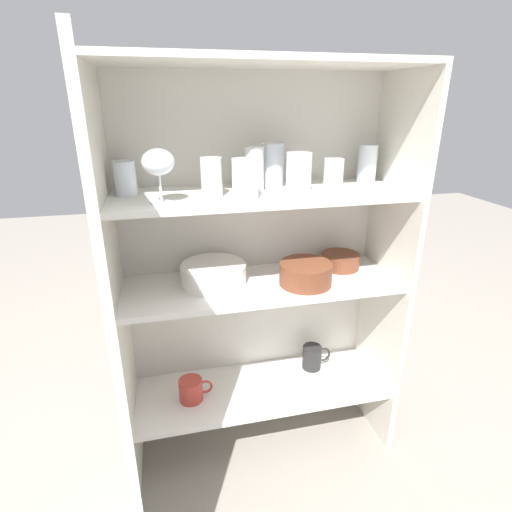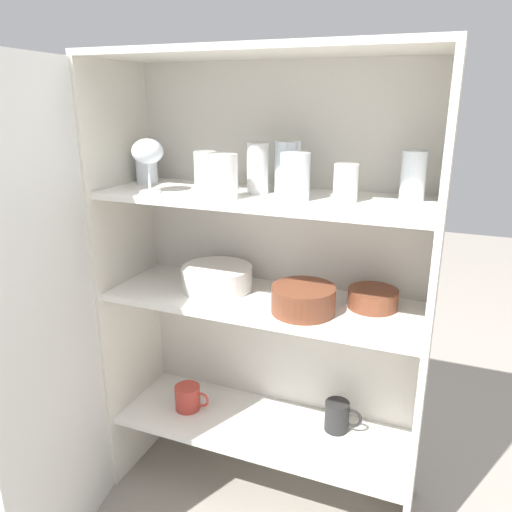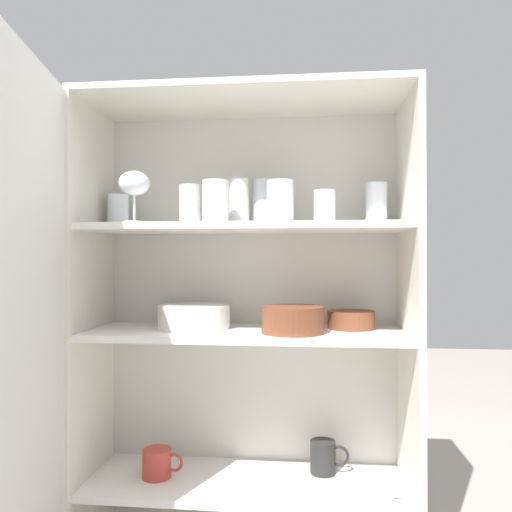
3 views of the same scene
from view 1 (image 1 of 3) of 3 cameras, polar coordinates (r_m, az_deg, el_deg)
name	(u,v)px [view 1 (image 1 of 3)]	position (r m, az deg, el deg)	size (l,w,h in m)	color
ground_plane	(270,469)	(1.70, 2.07, -28.09)	(8.00, 8.00, 0.00)	gray
cupboard_back_panel	(251,267)	(1.54, -0.69, -1.55)	(0.98, 0.02, 1.39)	silver
cupboard_side_left	(117,299)	(1.37, -19.18, -5.85)	(0.02, 0.35, 1.39)	silver
cupboard_side_right	(386,272)	(1.57, 18.06, -2.22)	(0.02, 0.35, 1.39)	silver
cupboard_top_panel	(263,62)	(1.26, 0.96, 26.02)	(0.98, 0.35, 0.02)	silver
shelf_board_lower	(261,388)	(1.64, 0.70, -18.37)	(0.94, 0.31, 0.02)	white
shelf_board_middle	(261,284)	(1.39, 0.78, -4.09)	(0.94, 0.31, 0.02)	white
shelf_board_upper	(262,195)	(1.29, 0.85, 8.69)	(0.94, 0.31, 0.02)	white
cupboard_door	(117,379)	(1.01, -19.20, -16.28)	(0.10, 0.48, 1.39)	silver
tumbler_glass_0	(299,173)	(1.27, 6.13, 11.69)	(0.08, 0.08, 0.13)	white
tumbler_glass_1	(125,178)	(1.30, -18.22, 10.51)	(0.07, 0.07, 0.10)	white
tumbler_glass_2	(272,166)	(1.35, 2.35, 12.78)	(0.07, 0.07, 0.14)	white
tumbler_glass_3	(245,180)	(1.17, -1.60, 10.85)	(0.07, 0.07, 0.12)	white
tumbler_glass_4	(333,174)	(1.34, 10.99, 11.42)	(0.06, 0.06, 0.10)	white
tumbler_glass_5	(212,177)	(1.22, -6.36, 11.09)	(0.06, 0.06, 0.12)	white
tumbler_glass_6	(254,169)	(1.28, -0.26, 12.30)	(0.06, 0.06, 0.14)	white
tumbler_glass_7	(367,164)	(1.48, 15.59, 12.56)	(0.07, 0.07, 0.13)	white
wine_glass_0	(158,164)	(1.14, -13.78, 12.67)	(0.09, 0.09, 0.15)	white
plate_stack_white	(214,274)	(1.37, -6.06, -2.57)	(0.22, 0.22, 0.07)	white
mixing_bowl_large	(306,273)	(1.37, 7.11, -2.40)	(0.18, 0.18, 0.08)	brown
serving_bowl_small	(340,260)	(1.53, 11.94, -0.57)	(0.14, 0.14, 0.05)	brown
coffee_mug_primary	(313,357)	(1.71, 8.09, -14.10)	(0.12, 0.08, 0.10)	black
coffee_mug_extra_1	(191,390)	(1.57, -9.21, -18.34)	(0.12, 0.09, 0.08)	#BC3D33
serving_spoon	(357,380)	(1.70, 14.21, -16.76)	(0.17, 0.08, 0.01)	silver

